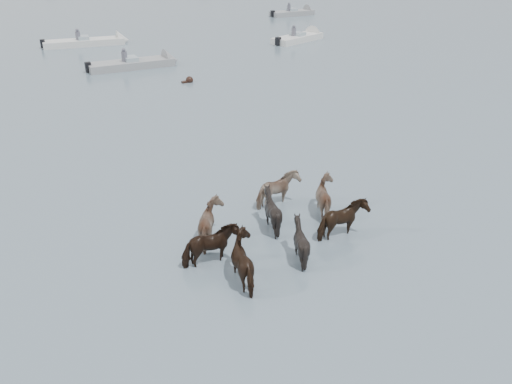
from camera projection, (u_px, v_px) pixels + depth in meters
ground at (325, 240)px, 15.45m from camera, size 400.00×400.00×0.00m
pony_herd at (274, 225)px, 15.27m from camera, size 5.91×4.09×1.36m
swimming_pony at (189, 80)px, 31.37m from camera, size 0.72×0.44×0.44m
motorboat_b at (143, 63)px, 34.85m from camera, size 6.14×2.34×1.92m
motorboat_c at (95, 42)px, 41.47m from camera, size 6.64×3.09×1.92m
motorboat_d at (303, 37)px, 43.24m from camera, size 5.55×2.79×1.92m
motorboat_e at (298, 13)px, 55.93m from camera, size 5.32×2.08×1.92m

